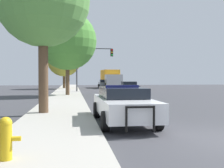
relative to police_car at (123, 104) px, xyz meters
The scene contains 10 objects.
sidewalk_left 4.40m from the police_car, 126.28° to the right, with size 3.00×110.00×0.13m.
police_car is the anchor object (origin of this frame).
fire_hydrant 5.94m from the police_car, 123.68° to the right, with size 0.60×0.26×0.87m.
traffic_light 22.52m from the police_car, 89.27° to the left, with size 4.37×0.35×5.18m.
car_background_oncoming 19.58m from the police_car, 77.81° to the left, with size 2.09×4.09×1.31m.
car_background_distant 34.12m from the police_car, 84.75° to the left, with size 1.98×3.98×1.39m.
box_truck 34.95m from the police_car, 83.04° to the left, with size 2.85×7.46×2.97m.
tree_sidewalk_far 32.30m from the police_car, 95.74° to the left, with size 5.08×5.08×6.83m.
tree_sidewalk_near 6.26m from the police_car, 141.18° to the left, with size 4.38×4.38×7.46m.
tree_sidewalk_mid 16.54m from the police_car, 98.71° to the left, with size 5.46×5.46×7.78m.
Camera 1 is at (-4.48, -7.28, 1.80)m, focal length 45.00 mm.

